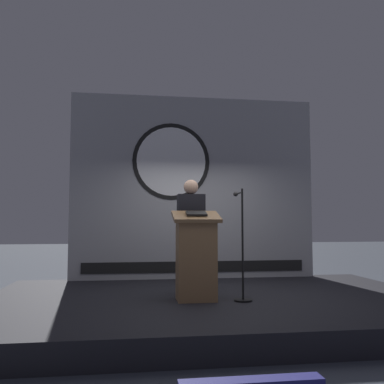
{
  "coord_description": "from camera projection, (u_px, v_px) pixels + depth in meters",
  "views": [
    {
      "loc": [
        -1.13,
        -5.85,
        1.36
      ],
      "look_at": [
        -0.3,
        0.12,
        1.79
      ],
      "focal_mm": 38.46,
      "sensor_mm": 36.0,
      "label": 1
    }
  ],
  "objects": [
    {
      "name": "speaker_person",
      "position": [
        191.0,
        235.0,
        6.07
      ],
      "size": [
        0.4,
        0.26,
        1.68
      ],
      "color": "black",
      "rests_on": "stage_platform"
    },
    {
      "name": "ground_plane",
      "position": [
        214.0,
        317.0,
        5.83
      ],
      "size": [
        40.0,
        40.0,
        0.0
      ],
      "primitive_type": "plane",
      "color": "#383D47"
    },
    {
      "name": "podium",
      "position": [
        196.0,
        256.0,
        5.58
      ],
      "size": [
        0.64,
        0.5,
        1.21
      ],
      "color": "olive",
      "rests_on": "stage_platform"
    },
    {
      "name": "stage_platform",
      "position": [
        214.0,
        307.0,
        5.84
      ],
      "size": [
        6.4,
        4.0,
        0.3
      ],
      "primitive_type": "cube",
      "color": "black",
      "rests_on": "ground"
    },
    {
      "name": "banner_display",
      "position": [
        194.0,
        187.0,
        7.8
      ],
      "size": [
        4.61,
        0.12,
        3.44
      ],
      "color": "#9E9EA3",
      "rests_on": "stage_platform"
    },
    {
      "name": "microphone_stand",
      "position": [
        242.0,
        261.0,
        5.56
      ],
      "size": [
        0.24,
        0.52,
        1.51
      ],
      "color": "black",
      "rests_on": "stage_platform"
    }
  ]
}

